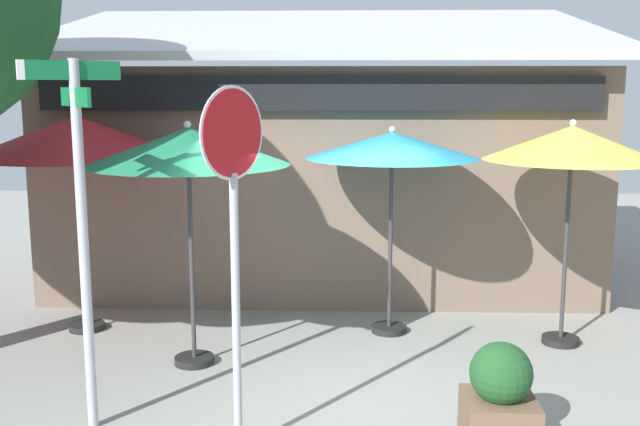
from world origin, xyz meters
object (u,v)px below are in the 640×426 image
at_px(patio_umbrella_forest_green_center, 188,149).
at_px(patio_umbrella_teal_right, 392,148).
at_px(patio_umbrella_crimson_left, 76,137).
at_px(patio_umbrella_mustard_far_right, 572,145).
at_px(sidewalk_planter, 500,397).
at_px(street_sign_post, 81,213).
at_px(stop_sign, 234,205).

height_order(patio_umbrella_forest_green_center, patio_umbrella_teal_right, patio_umbrella_forest_green_center).
bearing_deg(patio_umbrella_crimson_left, patio_umbrella_mustard_far_right, -2.88).
bearing_deg(patio_umbrella_mustard_far_right, sidewalk_planter, -116.26).
height_order(patio_umbrella_forest_green_center, patio_umbrella_mustard_far_right, patio_umbrella_forest_green_center).
bearing_deg(street_sign_post, stop_sign, -15.87).
distance_m(street_sign_post, sidewalk_planter, 3.94).
relative_size(patio_umbrella_crimson_left, patio_umbrella_teal_right, 1.08).
relative_size(patio_umbrella_forest_green_center, sidewalk_planter, 2.98).
bearing_deg(patio_umbrella_teal_right, patio_umbrella_forest_green_center, -152.74).
bearing_deg(stop_sign, patio_umbrella_teal_right, 65.03).
xyz_separation_m(street_sign_post, stop_sign, (1.39, -0.39, 0.15)).
bearing_deg(street_sign_post, patio_umbrella_forest_green_center, 68.80).
height_order(patio_umbrella_mustard_far_right, sidewalk_planter, patio_umbrella_mustard_far_right).
relative_size(stop_sign, patio_umbrella_mustard_far_right, 1.14).
bearing_deg(street_sign_post, patio_umbrella_mustard_far_right, 25.91).
distance_m(patio_umbrella_crimson_left, patio_umbrella_mustard_far_right, 5.87).
relative_size(street_sign_post, patio_umbrella_teal_right, 1.27).
bearing_deg(sidewalk_planter, street_sign_post, 177.26).
xyz_separation_m(street_sign_post, sidewalk_planter, (3.61, -0.17, -1.55)).
bearing_deg(patio_umbrella_crimson_left, stop_sign, -52.04).
height_order(street_sign_post, patio_umbrella_crimson_left, street_sign_post).
bearing_deg(patio_umbrella_crimson_left, street_sign_post, -69.48).
xyz_separation_m(patio_umbrella_forest_green_center, patio_umbrella_mustard_far_right, (4.26, 0.80, -0.02)).
bearing_deg(patio_umbrella_crimson_left, patio_umbrella_teal_right, 0.76).
relative_size(street_sign_post, patio_umbrella_mustard_far_right, 1.23).
bearing_deg(stop_sign, patio_umbrella_forest_green_center, 111.72).
bearing_deg(patio_umbrella_teal_right, patio_umbrella_mustard_far_right, -9.65).
relative_size(patio_umbrella_mustard_far_right, sidewalk_planter, 2.97).
height_order(stop_sign, patio_umbrella_mustard_far_right, stop_sign).
height_order(street_sign_post, patio_umbrella_forest_green_center, street_sign_post).
bearing_deg(sidewalk_planter, patio_umbrella_forest_green_center, 150.00).
xyz_separation_m(street_sign_post, patio_umbrella_crimson_left, (-1.00, 2.66, 0.47)).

